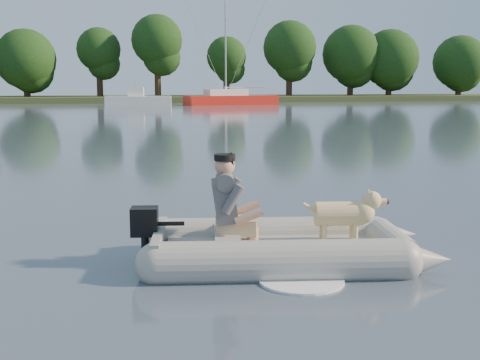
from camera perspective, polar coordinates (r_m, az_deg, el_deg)
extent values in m
plane|color=slate|center=(6.31, 1.18, -9.72)|extent=(160.00, 160.00, 0.00)
cube|color=#47512D|center=(67.85, -11.03, 7.52)|extent=(160.00, 12.00, 0.70)
cylinder|color=#332316|center=(67.68, -19.54, 8.19)|extent=(0.70, 0.70, 2.94)
sphere|color=#214C19|center=(67.72, -19.68, 10.75)|extent=(6.27, 6.27, 6.27)
cylinder|color=#332316|center=(67.77, -13.14, 8.79)|extent=(0.70, 0.70, 3.67)
sphere|color=#214C19|center=(67.86, -13.26, 11.98)|extent=(4.69, 4.69, 4.69)
cylinder|color=#332316|center=(66.16, -7.80, 9.20)|extent=(0.70, 0.70, 4.29)
sphere|color=#214C19|center=(66.31, -7.89, 13.02)|extent=(5.43, 5.43, 5.43)
cylinder|color=#332316|center=(67.44, -1.29, 8.82)|extent=(0.70, 0.70, 3.21)
sphere|color=#214C19|center=(67.50, -1.30, 11.63)|extent=(4.41, 4.41, 4.41)
cylinder|color=#332316|center=(69.80, 4.67, 9.11)|extent=(0.70, 0.70, 3.94)
sphere|color=#214C19|center=(69.91, 4.72, 12.43)|extent=(6.03, 6.03, 6.03)
cylinder|color=#332316|center=(72.59, 10.41, 8.82)|extent=(0.70, 0.70, 3.52)
sphere|color=#214C19|center=(72.67, 10.49, 11.67)|extent=(6.68, 6.68, 6.68)
cylinder|color=#332316|center=(74.34, 13.92, 8.60)|extent=(0.70, 0.70, 3.21)
sphere|color=#214C19|center=(74.39, 14.02, 11.14)|extent=(6.79, 6.79, 6.79)
cylinder|color=#332316|center=(78.43, 20.00, 8.24)|extent=(0.70, 0.70, 2.96)
sphere|color=#214C19|center=(78.47, 20.12, 10.46)|extent=(6.40, 6.40, 6.40)
cube|color=red|center=(57.00, -0.84, 7.47)|extent=(9.04, 4.18, 1.09)
cube|color=white|center=(56.78, -1.35, 8.29)|extent=(4.11, 2.63, 0.65)
cylinder|color=#A5A5AA|center=(56.93, -1.37, 13.50)|extent=(0.17, 0.17, 10.89)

